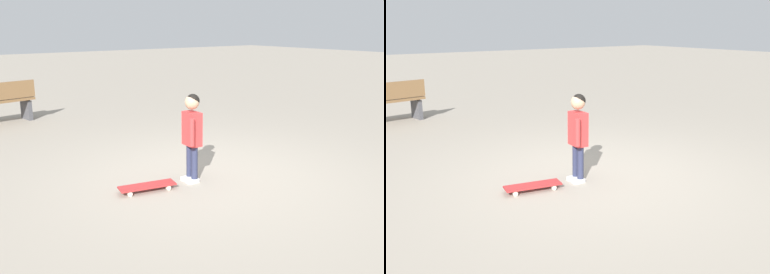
# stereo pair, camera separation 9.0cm
# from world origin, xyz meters

# --- Properties ---
(ground_plane) EXTENTS (50.00, 50.00, 0.00)m
(ground_plane) POSITION_xyz_m (0.00, 0.00, 0.00)
(ground_plane) COLOR #9E9384
(child_person) EXTENTS (0.24, 0.36, 1.06)m
(child_person) POSITION_xyz_m (-0.33, -0.02, 0.66)
(child_person) COLOR #2D3351
(child_person) RESTS_ON ground
(skateboard) EXTENTS (0.67, 0.32, 0.07)m
(skateboard) POSITION_xyz_m (-0.93, 0.02, 0.06)
(skateboard) COLOR #B22D2D
(skateboard) RESTS_ON ground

